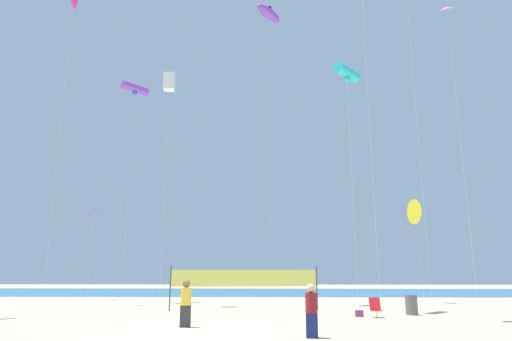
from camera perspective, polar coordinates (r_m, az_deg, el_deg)
The scene contains 16 objects.
ground_plane at distance 16.72m, azimuth -7.15°, elevation -19.76°, with size 120.00×120.00×0.00m, color beige.
ocean_band at distance 48.80m, azimuth -1.26°, elevation -15.16°, with size 120.00×20.00×0.01m, color teal.
beachgoer_maroon_shirt at distance 15.31m, azimuth 7.05°, elevation -17.01°, with size 0.39×0.39×1.69m.
beachgoer_mustard_shirt at distance 18.25m, azimuth -8.89°, elevation -16.11°, with size 0.41×0.41×1.78m.
folding_beach_chair at distance 22.56m, azimuth 14.95°, elevation -16.40°, with size 0.52×0.65×0.89m.
trash_barrel at distance 24.33m, azimuth 19.12°, elevation -15.82°, with size 0.59×0.59×0.96m, color #595960.
volleyball_net at distance 25.57m, azimuth -1.46°, elevation -13.70°, with size 8.13×1.05×2.40m.
beach_handbag at distance 22.68m, azimuth 12.97°, elevation -17.28°, with size 0.38×0.19×0.30m, color #7A3872.
kite_violet_diamond at distance 37.03m, azimuth -19.80°, elevation -4.60°, with size 0.89×0.88×7.07m.
kite_cyan_tube at distance 27.75m, azimuth 11.46°, elevation 12.01°, with size 1.83×1.97×13.94m.
kite_yellow_delta at distance 34.03m, azimuth 19.74°, elevation -4.96°, with size 0.92×1.84×7.13m.
kite_pink_diamond at distance 30.62m, azimuth 23.14°, elevation 17.60°, with size 0.70×0.70×17.74m.
kite_white_box at distance 31.85m, azimuth -10.95°, elevation 10.93°, with size 0.80×0.80×15.34m.
kite_magenta_delta at distance 37.92m, azimuth -22.23°, elevation 19.09°, with size 0.95×1.02×22.05m.
kite_violet_tube at distance 36.25m, azimuth -15.12°, elevation 10.01°, with size 1.88×1.97×16.16m.
kite_violet_inflatable at distance 35.32m, azimuth 1.60°, elevation 19.28°, with size 2.17×2.05×21.43m.
Camera 1 is at (2.43, -16.41, 2.07)m, focal length 31.51 mm.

